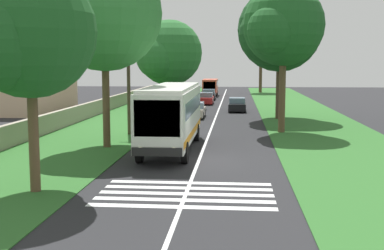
% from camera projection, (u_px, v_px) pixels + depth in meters
% --- Properties ---
extents(ground, '(160.00, 160.00, 0.00)m').
position_uv_depth(ground, '(199.00, 161.00, 26.17)').
color(ground, '#262628').
extents(grass_verge_left, '(120.00, 8.00, 0.04)m').
position_uv_depth(grass_verge_left, '(113.00, 124.00, 41.71)').
color(grass_verge_left, '#2D6628').
rests_on(grass_verge_left, ground).
extents(grass_verge_right, '(120.00, 8.00, 0.04)m').
position_uv_depth(grass_verge_right, '(315.00, 126.00, 40.28)').
color(grass_verge_right, '#2D6628').
rests_on(grass_verge_right, ground).
extents(centre_line, '(110.00, 0.16, 0.01)m').
position_uv_depth(centre_line, '(213.00, 125.00, 41.00)').
color(centre_line, silver).
rests_on(centre_line, ground).
extents(coach_bus, '(11.16, 2.62, 3.73)m').
position_uv_depth(coach_bus, '(172.00, 113.00, 29.21)').
color(coach_bus, silver).
rests_on(coach_bus, ground).
extents(zebra_crossing, '(4.05, 6.80, 0.01)m').
position_uv_depth(zebra_crossing, '(186.00, 194.00, 19.60)').
color(zebra_crossing, silver).
rests_on(zebra_crossing, ground).
extents(trailing_car_0, '(4.30, 1.78, 1.43)m').
position_uv_depth(trailing_car_0, '(195.00, 110.00, 46.60)').
color(trailing_car_0, '#B7A893').
rests_on(trailing_car_0, ground).
extents(trailing_car_1, '(4.30, 1.78, 1.43)m').
position_uv_depth(trailing_car_1, '(237.00, 105.00, 52.52)').
color(trailing_car_1, black).
rests_on(trailing_car_1, ground).
extents(trailing_car_2, '(4.30, 1.78, 1.43)m').
position_uv_depth(trailing_car_2, '(206.00, 99.00, 61.51)').
color(trailing_car_2, '#B21E1E').
rests_on(trailing_car_2, ground).
extents(trailing_car_3, '(4.30, 1.78, 1.43)m').
position_uv_depth(trailing_car_3, '(209.00, 95.00, 68.88)').
color(trailing_car_3, black).
rests_on(trailing_car_3, ground).
extents(trailing_minibus_0, '(6.00, 2.14, 2.53)m').
position_uv_depth(trailing_minibus_0, '(210.00, 86.00, 76.61)').
color(trailing_minibus_0, '#CC4C33').
rests_on(trailing_minibus_0, ground).
extents(roadside_tree_left_0, '(8.64, 7.41, 9.82)m').
position_uv_depth(roadside_tree_left_0, '(168.00, 54.00, 57.19)').
color(roadside_tree_left_0, '#4C3826').
rests_on(roadside_tree_left_0, grass_verge_left).
extents(roadside_tree_left_1, '(6.26, 5.12, 8.72)m').
position_uv_depth(roadside_tree_left_1, '(25.00, 36.00, 19.13)').
color(roadside_tree_left_1, brown).
rests_on(roadside_tree_left_1, grass_verge_left).
extents(roadside_tree_left_2, '(8.10, 6.78, 11.27)m').
position_uv_depth(roadside_tree_left_2, '(103.00, 17.00, 29.62)').
color(roadside_tree_left_2, brown).
rests_on(roadside_tree_left_2, grass_verge_left).
extents(roadside_tree_right_0, '(6.88, 5.80, 10.55)m').
position_uv_depth(roadside_tree_right_0, '(282.00, 28.00, 35.94)').
color(roadside_tree_right_0, brown).
rests_on(roadside_tree_right_0, grass_verge_right).
extents(roadside_tree_right_1, '(9.17, 7.42, 11.61)m').
position_uv_depth(roadside_tree_right_1, '(277.00, 32.00, 44.67)').
color(roadside_tree_right_1, '#4C3826').
rests_on(roadside_tree_right_1, grass_verge_right).
extents(roadside_tree_right_2, '(6.53, 5.50, 10.85)m').
position_uv_depth(roadside_tree_right_2, '(260.00, 45.00, 84.00)').
color(roadside_tree_right_2, '#4C3826').
rests_on(roadside_tree_right_2, grass_verge_right).
extents(utility_pole, '(0.24, 1.40, 7.09)m').
position_uv_depth(utility_pole, '(129.00, 82.00, 35.13)').
color(utility_pole, '#473828').
rests_on(utility_pole, grass_verge_left).
extents(roadside_wall, '(70.00, 0.40, 1.37)m').
position_uv_depth(roadside_wall, '(90.00, 109.00, 46.86)').
color(roadside_wall, '#9E937F').
rests_on(roadside_wall, grass_verge_left).
extents(roadside_building, '(13.80, 6.72, 5.16)m').
position_uv_depth(roadside_building, '(29.00, 86.00, 52.57)').
color(roadside_building, beige).
rests_on(roadside_building, ground).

